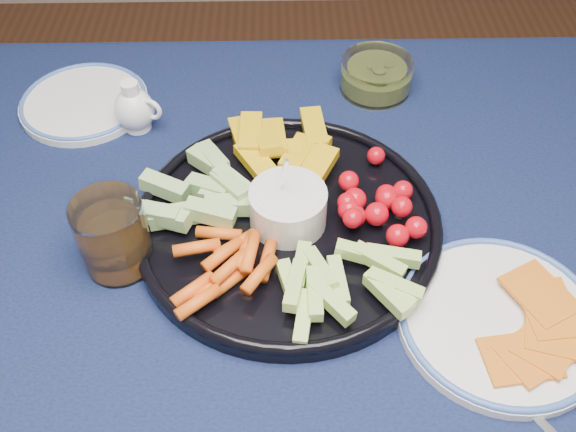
{
  "coord_description": "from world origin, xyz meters",
  "views": [
    {
      "loc": [
        0.04,
        -0.48,
        1.4
      ],
      "look_at": [
        0.05,
        0.08,
        0.77
      ],
      "focal_mm": 40.0,
      "sensor_mm": 36.0,
      "label": 1
    }
  ],
  "objects_px": {
    "creamer_pitcher": "(135,109)",
    "side_plate_extra": "(84,102)",
    "cheese_plate": "(501,318)",
    "dining_table": "(250,316)",
    "juice_tumbler": "(114,239)",
    "pickle_bowl": "(376,77)",
    "crudite_platter": "(286,218)"
  },
  "relations": [
    {
      "from": "creamer_pitcher",
      "to": "side_plate_extra",
      "type": "xyz_separation_m",
      "value": [
        -0.09,
        0.05,
        -0.03
      ]
    },
    {
      "from": "cheese_plate",
      "to": "creamer_pitcher",
      "type": "bearing_deg",
      "value": 142.2
    },
    {
      "from": "dining_table",
      "to": "juice_tumbler",
      "type": "relative_size",
      "value": 16.15
    },
    {
      "from": "pickle_bowl",
      "to": "side_plate_extra",
      "type": "height_order",
      "value": "pickle_bowl"
    },
    {
      "from": "cheese_plate",
      "to": "pickle_bowl",
      "type": "bearing_deg",
      "value": 101.88
    },
    {
      "from": "dining_table",
      "to": "cheese_plate",
      "type": "height_order",
      "value": "cheese_plate"
    },
    {
      "from": "crudite_platter",
      "to": "cheese_plate",
      "type": "relative_size",
      "value": 1.66
    },
    {
      "from": "pickle_bowl",
      "to": "side_plate_extra",
      "type": "distance_m",
      "value": 0.47
    },
    {
      "from": "creamer_pitcher",
      "to": "cheese_plate",
      "type": "relative_size",
      "value": 0.34
    },
    {
      "from": "creamer_pitcher",
      "to": "cheese_plate",
      "type": "bearing_deg",
      "value": -37.8
    },
    {
      "from": "juice_tumbler",
      "to": "side_plate_extra",
      "type": "xyz_separation_m",
      "value": [
        -0.11,
        0.32,
        -0.04
      ]
    },
    {
      "from": "cheese_plate",
      "to": "crudite_platter",
      "type": "bearing_deg",
      "value": 148.6
    },
    {
      "from": "dining_table",
      "to": "side_plate_extra",
      "type": "xyz_separation_m",
      "value": [
        -0.27,
        0.35,
        0.1
      ]
    },
    {
      "from": "crudite_platter",
      "to": "cheese_plate",
      "type": "height_order",
      "value": "crudite_platter"
    },
    {
      "from": "crudite_platter",
      "to": "pickle_bowl",
      "type": "relative_size",
      "value": 3.47
    },
    {
      "from": "pickle_bowl",
      "to": "juice_tumbler",
      "type": "bearing_deg",
      "value": -135.73
    },
    {
      "from": "dining_table",
      "to": "juice_tumbler",
      "type": "height_order",
      "value": "juice_tumbler"
    },
    {
      "from": "crudite_platter",
      "to": "side_plate_extra",
      "type": "bearing_deg",
      "value": 139.78
    },
    {
      "from": "dining_table",
      "to": "creamer_pitcher",
      "type": "xyz_separation_m",
      "value": [
        -0.18,
        0.29,
        0.12
      ]
    },
    {
      "from": "juice_tumbler",
      "to": "creamer_pitcher",
      "type": "bearing_deg",
      "value": 92.8
    },
    {
      "from": "creamer_pitcher",
      "to": "side_plate_extra",
      "type": "relative_size",
      "value": 0.41
    },
    {
      "from": "crudite_platter",
      "to": "pickle_bowl",
      "type": "distance_m",
      "value": 0.34
    },
    {
      "from": "side_plate_extra",
      "to": "crudite_platter",
      "type": "bearing_deg",
      "value": -40.22
    },
    {
      "from": "creamer_pitcher",
      "to": "juice_tumbler",
      "type": "relative_size",
      "value": 0.81
    },
    {
      "from": "dining_table",
      "to": "creamer_pitcher",
      "type": "relative_size",
      "value": 19.87
    },
    {
      "from": "pickle_bowl",
      "to": "crudite_platter",
      "type": "bearing_deg",
      "value": -116.52
    },
    {
      "from": "creamer_pitcher",
      "to": "juice_tumbler",
      "type": "distance_m",
      "value": 0.27
    },
    {
      "from": "dining_table",
      "to": "juice_tumbler",
      "type": "xyz_separation_m",
      "value": [
        -0.16,
        0.03,
        0.13
      ]
    },
    {
      "from": "juice_tumbler",
      "to": "side_plate_extra",
      "type": "bearing_deg",
      "value": 108.54
    },
    {
      "from": "cheese_plate",
      "to": "juice_tumbler",
      "type": "bearing_deg",
      "value": 167.42
    },
    {
      "from": "dining_table",
      "to": "side_plate_extra",
      "type": "distance_m",
      "value": 0.45
    },
    {
      "from": "side_plate_extra",
      "to": "juice_tumbler",
      "type": "bearing_deg",
      "value": -71.46
    }
  ]
}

